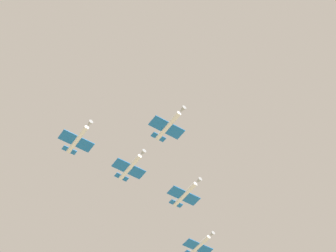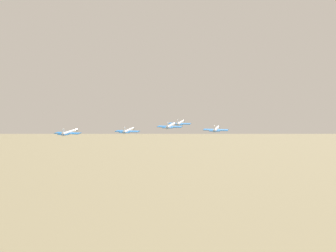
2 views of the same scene
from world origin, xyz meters
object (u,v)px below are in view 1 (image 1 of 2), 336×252
jet_lead (169,125)px  jet_starboard_outer (199,245)px  jet_port_inner (186,194)px  jet_starboard_inner (78,139)px  jet_port_outer (130,167)px

jet_lead → jet_starboard_outer: (-19.03, -42.08, -0.28)m
jet_port_inner → jet_starboard_inner: size_ratio=1.00×
jet_starboard_inner → jet_port_outer: bearing=-174.3°
jet_starboard_outer → jet_port_inner: bearing=45.0°
jet_lead → jet_starboard_outer: bearing=-135.0°
jet_port_outer → jet_starboard_outer: bearing=-155.8°
jet_starboard_inner → jet_port_outer: 16.44m
jet_port_inner → jet_starboard_inner: 32.69m
jet_lead → jet_starboard_inner: bearing=-45.0°
jet_port_inner → jet_port_outer: (15.86, 4.23, 2.38)m
jet_lead → jet_starboard_outer: 46.19m
jet_starboard_outer → jet_lead: bearing=45.0°
jet_port_inner → jet_lead: bearing=45.0°
jet_port_inner → jet_port_outer: 16.58m
jet_starboard_inner → jet_starboard_outer: 51.64m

